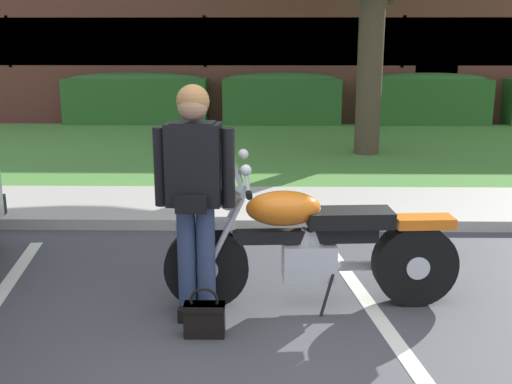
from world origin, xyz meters
name	(u,v)px	position (x,y,z in m)	size (l,w,h in m)	color
ground_plane	(316,369)	(0.00, 0.00, 0.00)	(140.00, 140.00, 0.00)	#424247
curb_strip	(295,223)	(0.00, 2.90, 0.06)	(60.00, 0.20, 0.12)	#B7B2A8
concrete_walk	(291,204)	(0.00, 3.75, 0.04)	(60.00, 1.50, 0.08)	#B7B2A8
grass_lawn	(283,149)	(0.00, 7.68, 0.03)	(60.00, 6.35, 0.06)	#518E3D
stall_stripe_1	(404,353)	(0.60, 0.20, 0.00)	(0.12, 4.40, 0.01)	silver
motorcycle	(322,244)	(0.12, 0.96, 0.49)	(2.24, 0.82, 1.26)	black
rider_person	(195,187)	(-0.82, 0.74, 0.99)	(0.57, 0.32, 1.70)	black
handbag	(204,316)	(-0.74, 0.43, 0.14)	(0.28, 0.13, 0.36)	black
hedge_left	(137,98)	(-3.38, 11.03, 0.65)	(3.34, 0.90, 1.24)	#336B2D
hedge_center_left	(282,98)	(0.05, 11.03, 0.65)	(2.74, 0.90, 1.24)	#336B2D
hedge_center_right	(427,98)	(3.48, 11.03, 0.65)	(2.80, 0.90, 1.24)	#336B2D
brick_building	(220,43)	(-1.77, 16.08, 1.87)	(27.74, 9.65, 3.73)	brown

